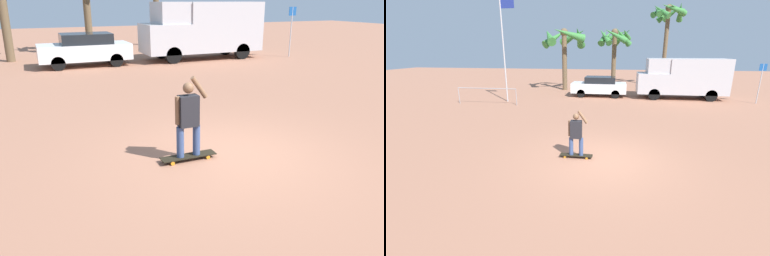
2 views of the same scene
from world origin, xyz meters
TOP-DOWN VIEW (x-y plane):
  - ground_plane at (0.00, 0.00)m, footprint 80.00×80.00m
  - skateboard at (-0.86, 0.07)m, footprint 1.09×0.26m
  - person_skateboarder at (-0.86, 0.07)m, footprint 0.64×0.22m
  - camper_van at (5.06, 11.96)m, footprint 6.16×2.12m
  - parked_car_white at (-0.97, 12.02)m, footprint 4.12×1.81m
  - street_sign at (9.60, 10.69)m, footprint 0.44×0.06m

SIDE VIEW (x-z plane):
  - ground_plane at x=0.00m, z-range 0.00..0.00m
  - skateboard at x=-0.86m, z-range 0.03..0.13m
  - parked_car_white at x=-0.97m, z-range 0.04..1.52m
  - person_skateboarder at x=-0.86m, z-range 0.12..1.65m
  - camper_van at x=5.06m, z-range 0.13..2.98m
  - street_sign at x=9.60m, z-range 0.36..2.95m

